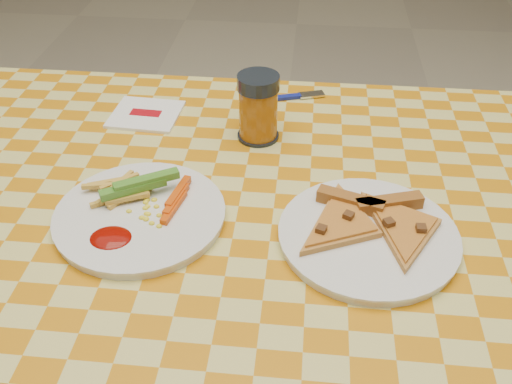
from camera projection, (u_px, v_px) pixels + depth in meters
The scene contains 8 objects.
table at pixel (237, 259), 0.85m from camera, with size 1.28×0.88×0.76m.
plate_left at pixel (140, 216), 0.80m from camera, with size 0.24×0.24×0.01m, color white.
plate_right at pixel (368, 237), 0.77m from camera, with size 0.24×0.24×0.01m, color white.
fries_veggies at pixel (136, 200), 0.81m from camera, with size 0.17×0.16×0.04m.
pizza_slices at pixel (371, 222), 0.77m from camera, with size 0.25×0.21×0.02m.
drink_glass at pixel (258, 108), 0.95m from camera, with size 0.07×0.07×0.12m.
napkin at pixel (146, 114), 1.03m from camera, with size 0.13×0.12×0.01m.
fork at pixel (286, 97), 1.08m from camera, with size 0.15×0.06×0.01m.
Camera 1 is at (0.09, -0.60, 1.28)m, focal length 40.00 mm.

